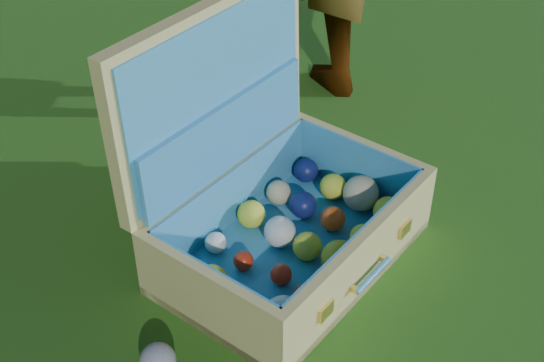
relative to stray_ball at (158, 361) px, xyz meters
The scene contains 3 objects.
ground 0.40m from the stray_ball, ahead, with size 60.00×60.00×0.00m, color #215114.
stray_ball is the anchor object (origin of this frame).
suitcase 0.45m from the stray_ball, 24.49° to the left, with size 0.69×0.60×0.57m.
Camera 1 is at (-0.76, -0.85, 1.22)m, focal length 50.00 mm.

